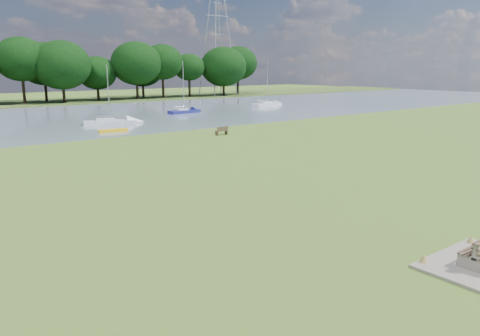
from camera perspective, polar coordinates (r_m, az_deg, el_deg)
ground at (r=26.76m, az=-0.45°, el=-2.20°), size 220.00×220.00×0.00m
river at (r=64.88m, az=-23.73°, el=5.34°), size 220.00×40.00×0.10m
riverbank_bench at (r=46.57m, az=-2.23°, el=4.55°), size 1.40×0.49×0.85m
kayak at (r=50.20m, az=-15.18°, el=4.43°), size 3.01×1.12×0.29m
pylon at (r=111.45m, az=-2.79°, el=18.22°), size 6.36×4.46×29.07m
sailboat_0 at (r=80.58m, az=3.29°, el=7.88°), size 6.14×2.38×8.02m
sailboat_2 at (r=57.26m, az=-15.64°, el=5.57°), size 6.20×3.43×6.89m
sailboat_4 at (r=68.50m, az=-6.88°, el=7.01°), size 5.05×1.93×7.42m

